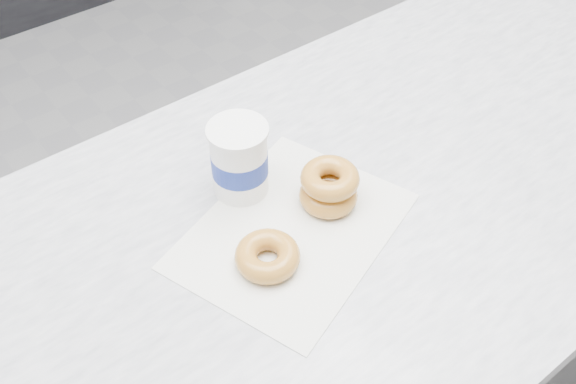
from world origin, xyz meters
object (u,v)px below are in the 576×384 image
at_px(counter, 339,343).
at_px(coffee_cup, 239,159).
at_px(donut_single, 267,256).
at_px(donut_stack, 329,187).

distance_m(counter, coffee_cup, 0.54).
distance_m(donut_single, donut_stack, 0.15).
xyz_separation_m(counter, donut_single, (-0.19, -0.03, 0.47)).
xyz_separation_m(counter, donut_stack, (-0.05, 0.01, 0.48)).
height_order(donut_single, donut_stack, donut_stack).
relative_size(counter, coffee_cup, 24.48).
bearing_deg(donut_stack, counter, -16.49).
xyz_separation_m(counter, coffee_cup, (-0.14, 0.12, 0.51)).
relative_size(counter, donut_single, 32.59).
bearing_deg(donut_stack, coffee_cup, 130.13).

